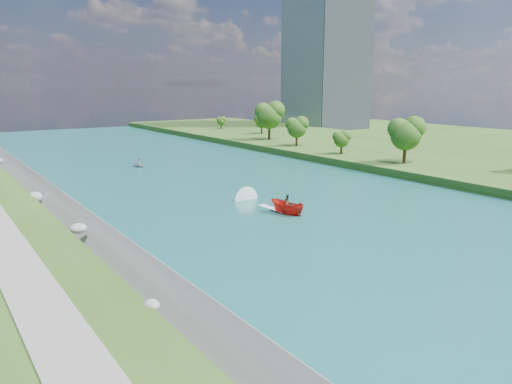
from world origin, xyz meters
TOP-DOWN VIEW (x-y plane):
  - ground at (0.00, 0.00)m, footprint 260.00×260.00m
  - river_water at (0.00, 20.00)m, footprint 55.00×240.00m
  - berm_east at (49.50, 20.00)m, footprint 44.00×240.00m
  - riprap_bank at (-25.86, 19.43)m, footprint 4.30×236.00m
  - office_tower at (82.50, 95.00)m, footprint 22.00×22.00m
  - trees_east at (37.21, 35.19)m, footprint 14.29×140.25m
  - motorboat at (-1.43, 8.40)m, footprint 3.60×19.30m
  - raft at (-3.28, 50.27)m, footprint 2.56×3.36m

SIDE VIEW (x-z plane):
  - ground at x=0.00m, z-range 0.00..0.00m
  - river_water at x=0.00m, z-range 0.00..0.10m
  - raft at x=-3.28m, z-range -0.30..1.23m
  - berm_east at x=49.50m, z-range 0.00..1.50m
  - motorboat at x=-1.43m, z-range -0.16..1.99m
  - riprap_bank at x=-25.86m, z-range -0.41..4.02m
  - trees_east at x=37.21m, z-range 0.29..11.49m
  - office_tower at x=82.50m, z-range 0.00..60.00m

